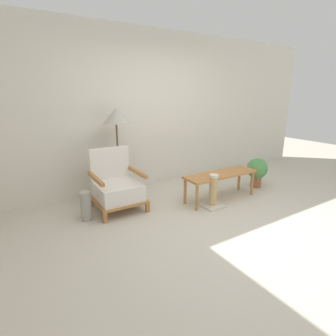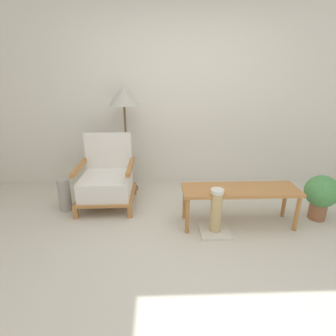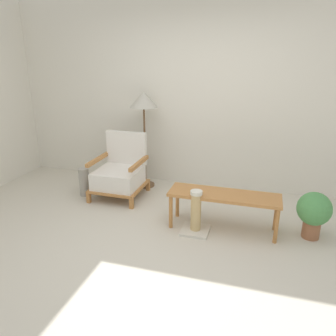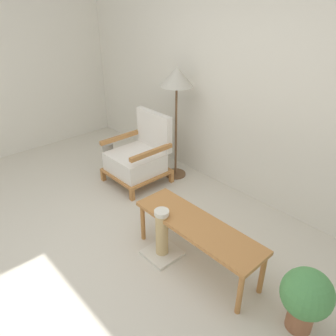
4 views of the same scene
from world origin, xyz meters
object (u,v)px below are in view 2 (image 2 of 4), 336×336
Objects in this scene: floor_lamp at (124,102)px; scratching_post at (216,217)px; vase at (65,195)px; armchair at (107,179)px; coffee_table at (240,193)px; potted_plant at (321,194)px.

floor_lamp reaches higher than scratching_post.
armchair is at bearing 16.42° from vase.
armchair is 1.62m from coffee_table.
potted_plant reaches higher than coffee_table.
floor_lamp reaches higher than coffee_table.
scratching_post is at bearing -168.89° from potted_plant.
coffee_table is 0.96m from potted_plant.
vase is 2.99m from potted_plant.
floor_lamp is at bearing 39.76° from vase.
armchair is 0.61× the size of floor_lamp.
scratching_post is (1.73, -0.55, -0.01)m from vase.
potted_plant is at bearing 11.11° from scratching_post.
vase is at bearing 168.86° from coffee_table.
potted_plant reaches higher than scratching_post.
potted_plant is (2.48, -0.46, -0.02)m from armchair.
vase is (-2.02, 0.40, -0.18)m from coffee_table.
coffee_table is 2.47× the size of scratching_post.
potted_plant reaches higher than vase.
scratching_post is (1.02, -1.14, -1.04)m from floor_lamp.
potted_plant is 1.05× the size of scratching_post.
coffee_table is at bearing -174.86° from potted_plant.
armchair is 2.16× the size of vase.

